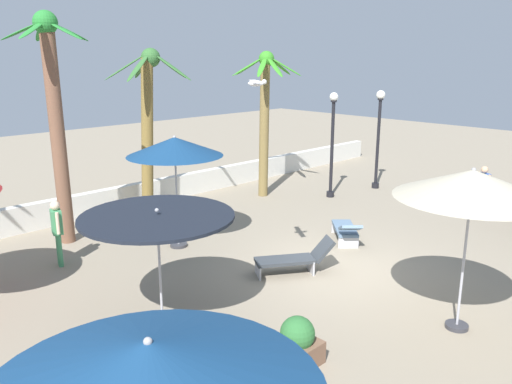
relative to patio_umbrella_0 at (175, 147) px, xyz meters
name	(u,v)px	position (x,y,z in m)	size (l,w,h in m)	color
ground_plane	(336,268)	(1.92, -3.93, -2.77)	(56.00, 56.00, 0.00)	gray
boundary_wall	(152,192)	(1.92, 4.20, -2.36)	(25.20, 0.30, 0.81)	silver
patio_umbrella_0	(175,147)	(0.00, 0.00, 0.00)	(2.55, 2.55, 3.07)	#333338
patio_umbrella_1	(149,369)	(-5.77, -7.64, -0.28)	(3.16, 3.16, 2.79)	#333338
patio_umbrella_3	(472,185)	(1.22, -7.35, 0.09)	(2.77, 2.77, 3.17)	#333338
patio_umbrella_5	(157,221)	(-2.72, -3.19, -0.67)	(2.91, 2.91, 2.34)	#333338
palm_tree_0	(265,108)	(5.54, 2.17, 0.49)	(2.42, 2.46, 5.25)	olive
palm_tree_1	(148,114)	(1.39, 3.36, 0.49)	(2.83, 2.87, 5.33)	brown
palm_tree_2	(55,110)	(-2.02, 2.50, 0.94)	(2.23, 2.35, 6.21)	brown
lamp_post_0	(379,132)	(9.45, -0.14, -0.54)	(0.34, 0.34, 3.81)	black
lamp_post_1	(332,140)	(7.11, 0.29, -0.65)	(0.31, 0.31, 3.83)	black
lounge_chair_0	(346,229)	(3.52, -3.04, -2.36)	(1.68, 1.70, 0.82)	#B7B7BC
lounge_chair_1	(295,258)	(0.93, -3.43, -2.38)	(1.89, 1.48, 0.83)	#B7B7BC
guest_0	(57,227)	(-2.91, 0.97, -1.75)	(0.33, 0.54, 1.68)	#3F8C59
guest_1	(483,186)	(8.59, -4.65, -1.74)	(0.37, 0.51, 1.69)	#26262D
seagull_0	(257,83)	(-0.48, -3.57, 1.80)	(0.65, 0.84, 0.14)	white
planter	(297,342)	(-1.87, -5.97, -2.38)	(0.70, 0.70, 0.85)	brown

